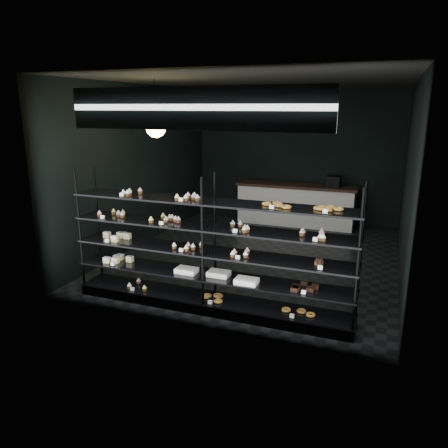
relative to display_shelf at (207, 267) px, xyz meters
The scene contains 5 objects.
room 2.64m from the display_shelf, 89.16° to the left, with size 5.01×6.01×3.20m.
display_shelf is the anchor object (origin of this frame).
signage 2.17m from the display_shelf, 85.69° to the right, with size 3.30×0.05×0.50m.
pendant_lamp 2.43m from the display_shelf, 142.83° to the left, with size 0.31×0.31×0.89m.
service_counter 4.96m from the display_shelf, 87.65° to the left, with size 2.84×0.65×1.23m.
Camera 1 is at (2.21, -7.67, 2.78)m, focal length 35.00 mm.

